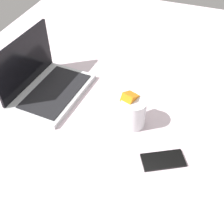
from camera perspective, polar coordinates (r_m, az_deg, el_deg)
The scene contains 4 objects.
bed_mattress at distance 127.41cm, azimuth -0.75°, elevation 2.59°, with size 180.00×140.00×18.00cm, color silver.
laptop at distance 117.72cm, azimuth -13.35°, elevation 5.59°, with size 34.61×25.38×23.00cm.
snack_cup at distance 100.64cm, azimuth 4.19°, elevation 0.05°, with size 9.19×9.51×13.55cm.
cell_phone at distance 95.12cm, azimuth 10.24°, elevation -9.52°, with size 6.80×14.00×0.80cm, color black.
Camera 1 is at (-88.01, -33.96, 94.63)cm, focal length 45.40 mm.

